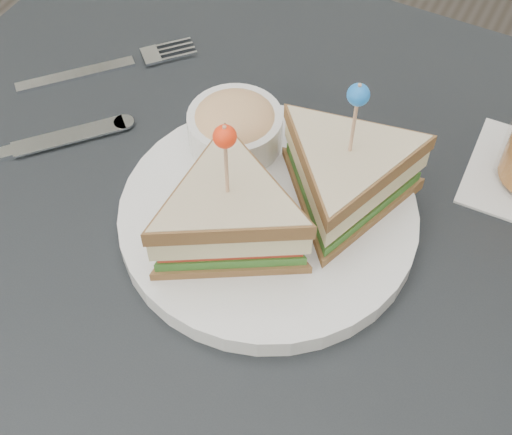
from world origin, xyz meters
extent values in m
cube|color=black|center=(0.00, 0.00, 0.73)|extent=(0.80, 0.80, 0.03)
cylinder|color=black|center=(-0.35, 0.35, 0.36)|extent=(0.04, 0.04, 0.72)
cylinder|color=white|center=(0.00, 0.04, 0.76)|extent=(0.26, 0.26, 0.02)
cylinder|color=white|center=(0.00, 0.04, 0.77)|extent=(0.26, 0.26, 0.00)
cylinder|color=tan|center=(-0.01, 0.00, 0.86)|extent=(0.00, 0.00, 0.08)
sphere|color=#FC320F|center=(-0.01, 0.00, 0.89)|extent=(0.02, 0.02, 0.02)
cylinder|color=tan|center=(0.06, 0.08, 0.86)|extent=(0.00, 0.00, 0.08)
sphere|color=blue|center=(0.06, 0.08, 0.89)|extent=(0.02, 0.02, 0.02)
cylinder|color=white|center=(-0.06, 0.10, 0.78)|extent=(0.09, 0.09, 0.04)
ellipsoid|color=#E0B772|center=(-0.06, 0.10, 0.80)|extent=(0.08, 0.08, 0.03)
cube|color=white|center=(-0.26, 0.12, 0.75)|extent=(0.09, 0.10, 0.00)
cube|color=white|center=(-0.21, 0.18, 0.75)|extent=(0.03, 0.03, 0.00)
cube|color=white|center=(-0.21, 0.05, 0.75)|extent=(0.09, 0.09, 0.00)
cylinder|color=white|center=(-0.18, 0.09, 0.75)|extent=(0.03, 0.03, 0.00)
camera|label=1|loc=(0.17, -0.30, 1.26)|focal=50.00mm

